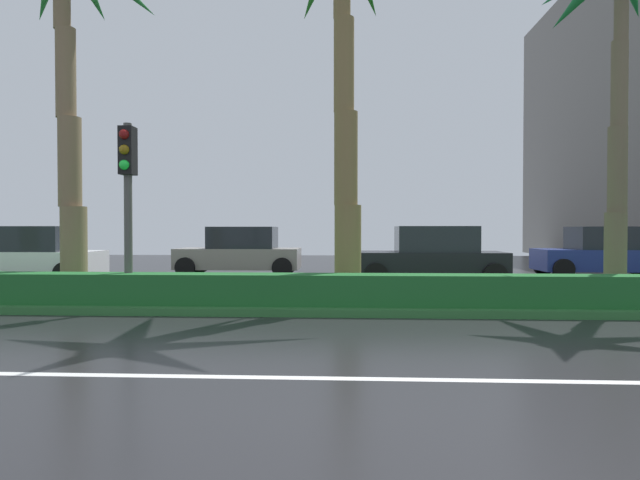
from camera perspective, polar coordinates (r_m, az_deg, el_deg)
The scene contains 10 objects.
ground_plane at distance 12.86m, azimuth 2.74°, elevation -6.33°, with size 90.00×42.00×0.10m, color black.
near_lane_divider_stripe at distance 5.97m, azimuth 2.50°, elevation -14.53°, with size 81.00×0.14×0.01m, color white.
median_strip at distance 11.85m, azimuth 2.72°, elevation -6.36°, with size 85.50×4.00×0.15m, color #2D6B33.
median_hedge at distance 10.41m, azimuth 2.70°, elevation -5.31°, with size 76.50×0.70×0.60m.
palm_tree_centre at distance 14.10m, azimuth 29.56°, elevation 20.99°, with size 3.87×3.80×7.89m.
traffic_signal_median_left at distance 11.41m, azimuth -19.82°, elevation 6.12°, with size 0.28×0.43×3.59m.
car_in_traffic_leading at distance 18.72m, azimuth -28.52°, elevation -1.45°, with size 4.30×2.02×1.72m.
car_in_traffic_second at distance 19.14m, azimuth -8.50°, elevation -1.28°, with size 4.30×2.02×1.72m.
car_in_traffic_third at distance 16.25m, azimuth 11.84°, elevation -1.71°, with size 4.30×2.02×1.72m.
car_in_traffic_fourth at distance 20.41m, azimuth 28.03°, elevation -1.25°, with size 4.30×2.02×1.72m.
Camera 1 is at (0.04, -3.75, 1.61)m, focal length 30.04 mm.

